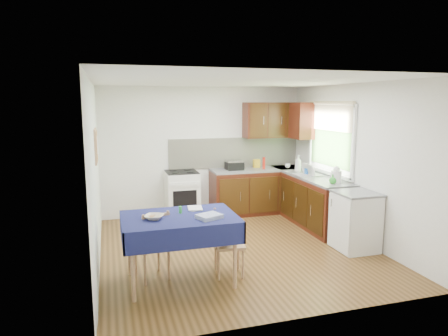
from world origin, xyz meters
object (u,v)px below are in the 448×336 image
object	(u,v)px
chair_far	(153,243)
chair_near	(226,241)
dining_table	(180,224)
dish_rack	(308,174)
sandwich_press	(234,165)
kettle	(336,176)
toaster	(238,165)

from	to	relation	value
chair_far	chair_near	size ratio (longest dim) A/B	1.05
dining_table	dish_rack	world-z (taller)	dish_rack
chair_far	sandwich_press	bearing A→B (deg)	-143.35
chair_far	kettle	world-z (taller)	kettle
chair_far	sandwich_press	world-z (taller)	sandwich_press
dining_table	sandwich_press	world-z (taller)	sandwich_press
dish_rack	kettle	world-z (taller)	kettle
chair_far	sandwich_press	distance (m)	3.20
dining_table	kettle	xyz separation A→B (m)	(2.74, 0.95, 0.29)
sandwich_press	dish_rack	bearing A→B (deg)	-43.95
chair_near	kettle	distance (m)	2.41
dining_table	kettle	world-z (taller)	kettle
sandwich_press	dish_rack	world-z (taller)	dish_rack
sandwich_press	chair_far	bearing A→B (deg)	-128.03
dining_table	chair_far	size ratio (longest dim) A/B	1.55
chair_far	toaster	bearing A→B (deg)	-144.53
chair_near	dish_rack	distance (m)	2.69
chair_far	dish_rack	xyz separation A→B (m)	(2.95, 1.55, 0.45)
chair_far	kettle	xyz separation A→B (m)	(3.06, 0.79, 0.55)
dining_table	sandwich_press	xyz separation A→B (m)	(1.56, 2.69, 0.26)
dining_table	chair_far	xyz separation A→B (m)	(-0.31, 0.16, -0.26)
sandwich_press	kettle	size ratio (longest dim) A/B	1.15
dish_rack	kettle	bearing A→B (deg)	-98.03
chair_far	toaster	distance (m)	3.22
chair_near	kettle	world-z (taller)	kettle
dining_table	kettle	distance (m)	2.92
toaster	kettle	distance (m)	2.05
dining_table	chair_near	size ratio (longest dim) A/B	1.63
sandwich_press	kettle	xyz separation A→B (m)	(1.18, -1.74, 0.03)
dining_table	sandwich_press	size ratio (longest dim) A/B	4.27
toaster	kettle	size ratio (longest dim) A/B	0.82
toaster	dining_table	bearing A→B (deg)	-146.01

